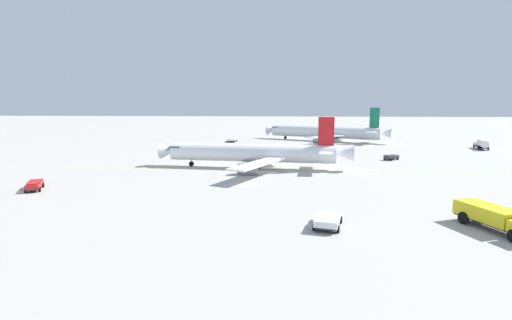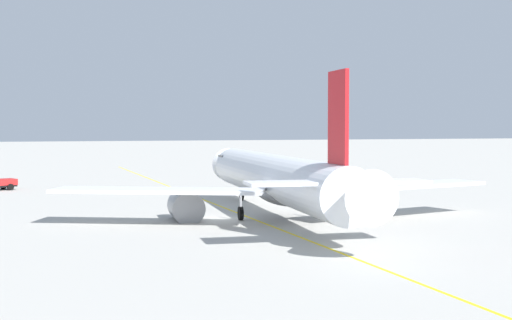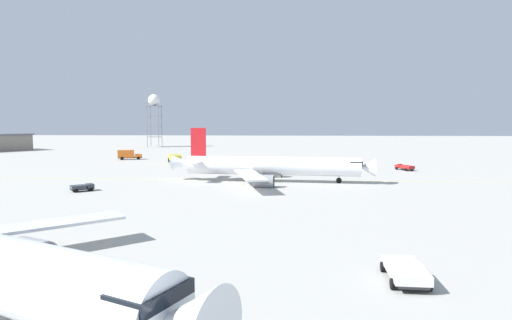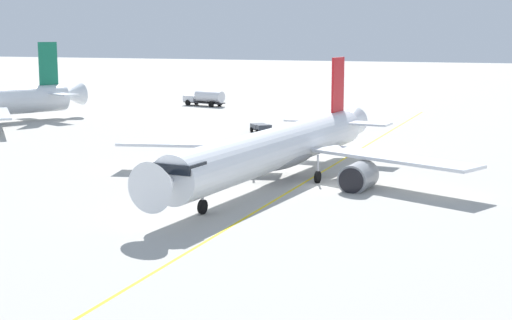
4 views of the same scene
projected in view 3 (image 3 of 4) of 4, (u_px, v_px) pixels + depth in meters
name	position (u px, v px, depth m)	size (l,w,h in m)	color
ground_plane	(272.00, 179.00, 89.90)	(600.00, 600.00, 0.00)	#ADAAA3
airliner_main	(270.00, 167.00, 84.92)	(35.90, 41.36, 11.12)	white
ops_pickup_truck	(405.00, 167.00, 105.49)	(5.50, 3.95, 1.41)	#232326
catering_truck_truck	(128.00, 154.00, 136.14)	(4.74, 7.96, 3.10)	#232326
baggage_truck_truck	(82.00, 187.00, 73.25)	(3.81, 4.05, 1.22)	#232326
pushback_tug_truck	(405.00, 271.00, 31.59)	(5.51, 3.02, 1.30)	#232326
fire_tender_truck	(175.00, 158.00, 124.06)	(9.79, 5.99, 2.50)	#232326
pushback_tug_truck_extra	(235.00, 161.00, 123.18)	(5.54, 3.73, 1.30)	#232326
radar_tower	(154.00, 103.00, 205.15)	(6.42, 6.42, 25.77)	slate
taxiway_centreline	(292.00, 180.00, 87.06)	(0.47, 146.07, 0.01)	yellow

